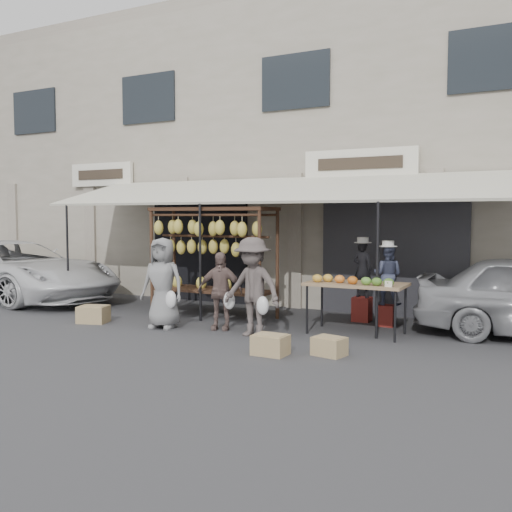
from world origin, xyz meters
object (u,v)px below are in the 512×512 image
at_px(banana_rack, 212,240).
at_px(vendor_right, 388,275).
at_px(customer_right, 252,287).
at_px(van, 12,255).
at_px(crate_far, 93,314).
at_px(crate_near_a, 270,345).
at_px(crate_near_b, 329,346).
at_px(vendor_left, 362,269).
at_px(produce_table, 355,285).
at_px(customer_mid, 220,291).
at_px(customer_left, 163,283).

height_order(banana_rack, vendor_right, banana_rack).
relative_size(banana_rack, customer_right, 1.53).
relative_size(vendor_right, van, 0.22).
bearing_deg(crate_far, crate_near_a, -10.22).
bearing_deg(crate_near_a, crate_near_b, 24.19).
bearing_deg(vendor_left, crate_far, 41.13).
height_order(crate_near_b, van, van).
relative_size(produce_table, vendor_left, 1.54).
bearing_deg(crate_far, vendor_right, 23.50).
bearing_deg(customer_mid, crate_near_a, -53.99).
distance_m(customer_left, crate_near_b, 3.56).
bearing_deg(customer_right, banana_rack, 148.72).
distance_m(customer_mid, crate_far, 2.64).
xyz_separation_m(vendor_right, customer_mid, (-2.62, -1.69, -0.26)).
height_order(vendor_left, customer_mid, vendor_left).
bearing_deg(customer_mid, customer_left, -176.19).
height_order(customer_mid, van, van).
height_order(banana_rack, produce_table, banana_rack).
distance_m(banana_rack, customer_left, 1.57).
bearing_deg(banana_rack, crate_near_b, -31.19).
distance_m(vendor_right, customer_right, 2.67).
height_order(vendor_right, crate_near_a, vendor_right).
height_order(crate_far, van, van).
xyz_separation_m(banana_rack, crate_far, (-1.74, -1.55, -1.41)).
distance_m(vendor_left, customer_right, 2.55).
bearing_deg(van, crate_near_b, -89.16).
relative_size(vendor_right, customer_left, 0.68).
bearing_deg(crate_far, vendor_left, 28.70).
bearing_deg(crate_near_b, customer_mid, 158.87).
xyz_separation_m(produce_table, crate_near_b, (0.12, -1.62, -0.74)).
xyz_separation_m(vendor_left, crate_far, (-4.58, -2.51, -0.86)).
relative_size(banana_rack, customer_left, 1.56).
bearing_deg(banana_rack, crate_far, -138.21).
xyz_separation_m(crate_near_a, van, (-8.73, 2.70, 0.91)).
bearing_deg(produce_table, banana_rack, 174.07).
relative_size(banana_rack, crate_near_a, 5.23).
bearing_deg(customer_left, customer_mid, 9.99).
distance_m(customer_mid, van, 7.24).
distance_m(crate_near_b, crate_far, 4.97).
distance_m(customer_left, van, 6.34).
bearing_deg(van, crate_far, -98.46).
distance_m(customer_mid, crate_near_b, 2.66).
bearing_deg(vendor_right, crate_far, 25.02).
bearing_deg(customer_right, produce_table, 38.40).
xyz_separation_m(crate_near_a, crate_near_b, (0.79, 0.36, -0.01)).
height_order(vendor_left, crate_far, vendor_left).
height_order(customer_left, crate_near_a, customer_left).
relative_size(banana_rack, vendor_left, 2.36).
bearing_deg(crate_near_a, customer_right, 128.82).
bearing_deg(van, banana_rack, -78.95).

